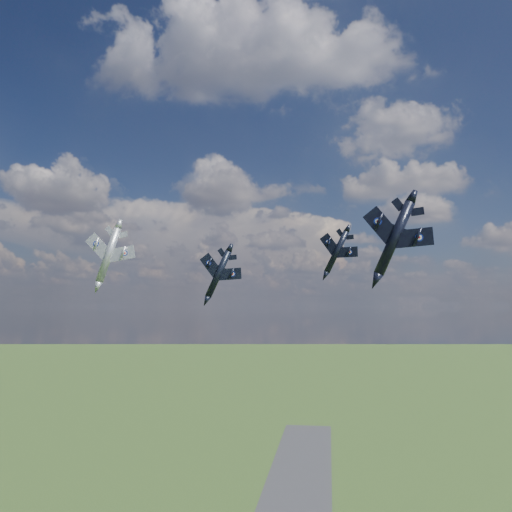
% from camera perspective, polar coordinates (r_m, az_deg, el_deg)
% --- Properties ---
extents(jet_lead_navy, '(9.83, 12.97, 6.14)m').
position_cam_1_polar(jet_lead_navy, '(91.57, -4.31, -2.04)').
color(jet_lead_navy, black).
extents(jet_right_navy, '(11.50, 14.24, 6.24)m').
position_cam_1_polar(jet_right_navy, '(61.70, 15.54, 2.00)').
color(jet_right_navy, black).
extents(jet_high_navy, '(12.80, 15.44, 6.89)m').
position_cam_1_polar(jet_high_navy, '(109.94, 9.20, 0.48)').
color(jet_high_navy, black).
extents(jet_left_silver, '(11.96, 15.26, 5.98)m').
position_cam_1_polar(jet_left_silver, '(95.72, -16.52, 0.12)').
color(jet_left_silver, gray).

